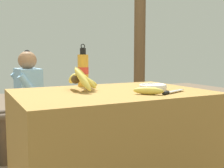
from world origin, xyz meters
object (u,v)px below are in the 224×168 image
(serving_bowl, at_px, (153,87))
(support_post_far, at_px, (140,32))
(banana_bunch_green, at_px, (96,102))
(knife, at_px, (171,92))
(loose_banana_front, at_px, (148,91))
(banana_bunch_ripe, at_px, (81,79))
(seated_vendor, at_px, (23,97))
(water_bottle, at_px, (83,70))
(wooden_bench, at_px, (52,118))

(serving_bowl, bearing_deg, support_post_far, 60.58)
(banana_bunch_green, bearing_deg, support_post_far, 21.51)
(knife, relative_size, banana_bunch_green, 0.75)
(serving_bowl, height_order, loose_banana_front, loose_banana_front)
(banana_bunch_ripe, height_order, loose_banana_front, banana_bunch_ripe)
(loose_banana_front, relative_size, seated_vendor, 0.16)
(water_bottle, relative_size, loose_banana_front, 1.92)
(loose_banana_front, distance_m, support_post_far, 2.04)
(serving_bowl, relative_size, water_bottle, 0.58)
(banana_bunch_ripe, xyz_separation_m, wooden_bench, (0.08, 1.07, -0.49))
(wooden_bench, bearing_deg, serving_bowl, -73.61)
(loose_banana_front, bearing_deg, water_bottle, 108.72)
(banana_bunch_green, bearing_deg, wooden_bench, -179.42)
(loose_banana_front, xyz_separation_m, support_post_far, (1.01, 1.70, 0.50))
(banana_bunch_ripe, relative_size, serving_bowl, 1.91)
(serving_bowl, distance_m, seated_vendor, 1.38)
(serving_bowl, distance_m, loose_banana_front, 0.22)
(support_post_far, bearing_deg, serving_bowl, -119.42)
(knife, height_order, banana_bunch_green, knife)
(serving_bowl, height_order, knife, serving_bowl)
(water_bottle, bearing_deg, serving_bowl, -49.99)
(serving_bowl, relative_size, knife, 0.79)
(support_post_far, bearing_deg, water_bottle, -136.86)
(banana_bunch_ripe, distance_m, water_bottle, 0.26)
(serving_bowl, bearing_deg, knife, -90.28)
(water_bottle, bearing_deg, loose_banana_front, -71.28)
(knife, relative_size, support_post_far, 0.09)
(water_bottle, bearing_deg, knife, -60.27)
(knife, height_order, seated_vendor, seated_vendor)
(serving_bowl, distance_m, water_bottle, 0.54)
(banana_bunch_ripe, distance_m, loose_banana_front, 0.46)
(water_bottle, bearing_deg, banana_bunch_ripe, -114.71)
(serving_bowl, distance_m, support_post_far, 1.83)
(banana_bunch_ripe, xyz_separation_m, banana_bunch_green, (0.58, 1.07, -0.36))
(banana_bunch_green, height_order, support_post_far, support_post_far)
(wooden_bench, height_order, banana_bunch_green, banana_bunch_green)
(seated_vendor, bearing_deg, loose_banana_front, 106.24)
(serving_bowl, relative_size, support_post_far, 0.07)
(seated_vendor, relative_size, support_post_far, 0.41)
(serving_bowl, bearing_deg, wooden_bench, 106.39)
(seated_vendor, distance_m, support_post_far, 1.69)
(water_bottle, distance_m, seated_vendor, 0.90)
(water_bottle, distance_m, banana_bunch_green, 1.05)
(water_bottle, xyz_separation_m, seated_vendor, (-0.31, 0.80, -0.29))
(seated_vendor, distance_m, banana_bunch_green, 0.79)
(water_bottle, xyz_separation_m, loose_banana_front, (0.19, -0.57, -0.10))
(knife, bearing_deg, loose_banana_front, 147.59)
(knife, xyz_separation_m, wooden_bench, (-0.36, 1.43, -0.42))
(water_bottle, height_order, knife, water_bottle)
(banana_bunch_ripe, bearing_deg, loose_banana_front, -48.80)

